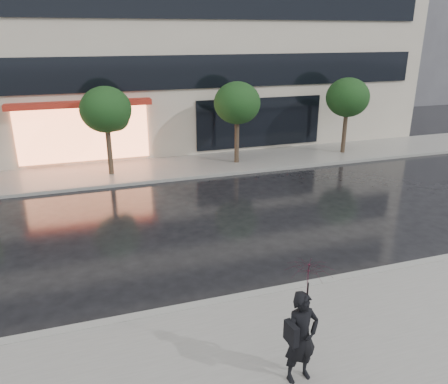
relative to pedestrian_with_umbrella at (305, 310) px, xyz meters
name	(u,v)px	position (x,y,z in m)	size (l,w,h in m)	color
ground	(258,274)	(0.75, 3.80, -1.59)	(120.00, 120.00, 0.00)	black
sidewalk_near	(320,351)	(0.75, 0.55, -1.53)	(60.00, 4.50, 0.12)	slate
sidewalk_far	(176,167)	(0.75, 14.05, -1.53)	(60.00, 3.50, 0.12)	slate
curb_near	(274,292)	(0.75, 2.80, -1.52)	(60.00, 0.25, 0.14)	gray
curb_far	(184,178)	(0.75, 12.30, -1.52)	(60.00, 0.25, 0.14)	gray
bg_building_right	(400,12)	(26.75, 31.80, 6.41)	(12.00, 12.00, 16.00)	#4C4C54
tree_mid_west	(107,111)	(-2.19, 13.83, 1.34)	(2.20, 2.20, 3.99)	#33261C
tree_mid_east	(238,104)	(3.81, 13.83, 1.34)	(2.20, 2.20, 3.99)	#33261C
tree_far_east	(348,99)	(9.81, 13.83, 1.34)	(2.20, 2.20, 3.99)	#33261C
pedestrian_with_umbrella	(305,310)	(0.00, 0.00, 0.00)	(0.92, 0.93, 2.38)	black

